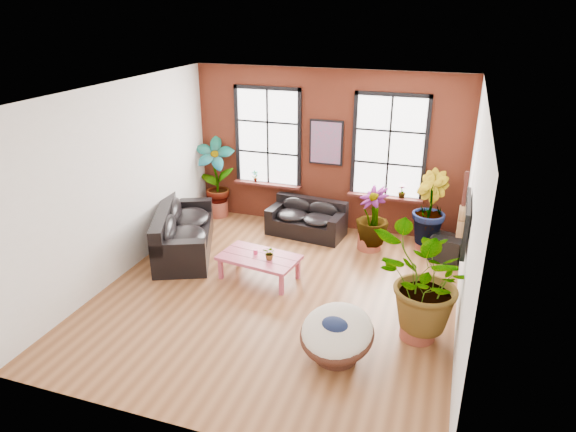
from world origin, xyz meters
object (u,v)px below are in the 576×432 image
sofa_back (307,219)px  papasan_chair (337,334)px  coffee_table (259,259)px  sofa_left (181,232)px

sofa_back → papasan_chair: size_ratio=1.37×
sofa_back → coffee_table: 2.22m
sofa_back → coffee_table: size_ratio=1.13×
sofa_left → papasan_chair: 4.48m
sofa_back → papasan_chair: 4.33m
sofa_back → sofa_left: (-2.18, -1.65, 0.09)m
coffee_table → papasan_chair: (1.89, -1.81, 0.00)m
sofa_back → coffee_table: bearing=-90.6°
sofa_back → sofa_left: size_ratio=0.66×
sofa_left → coffee_table: sofa_left is taller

